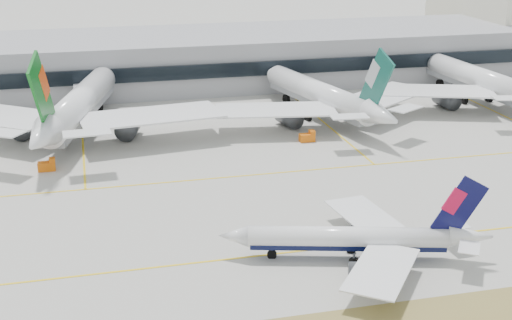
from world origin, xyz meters
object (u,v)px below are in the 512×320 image
object	(u,v)px
widebody_eva	(77,108)
terminal	(170,60)
widebody_cathay	(323,97)
taxiing_airliner	(358,239)
widebody_china_air	(481,81)

from	to	relation	value
widebody_eva	terminal	size ratio (longest dim) A/B	0.25
terminal	widebody_cathay	bearing A→B (deg)	-56.87
widebody_cathay	terminal	xyz separation A→B (m)	(-32.48, 49.76, 1.51)
taxiing_airliner	widebody_cathay	size ratio (longest dim) A/B	0.66
widebody_cathay	terminal	distance (m)	59.44
widebody_eva	widebody_china_air	size ratio (longest dim) A/B	1.05
widebody_eva	widebody_cathay	world-z (taller)	widebody_eva
widebody_cathay	widebody_eva	bearing A→B (deg)	76.24
taxiing_airliner	widebody_eva	bearing A→B (deg)	-46.42
taxiing_airliner	terminal	size ratio (longest dim) A/B	0.15
widebody_eva	terminal	world-z (taller)	widebody_eva
terminal	taxiing_airliner	bearing A→B (deg)	-84.30
taxiing_airliner	terminal	distance (m)	125.14
taxiing_airliner	widebody_cathay	xyz separation A→B (m)	(20.05, 74.69, 2.62)
taxiing_airliner	widebody_eva	distance (m)	86.10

